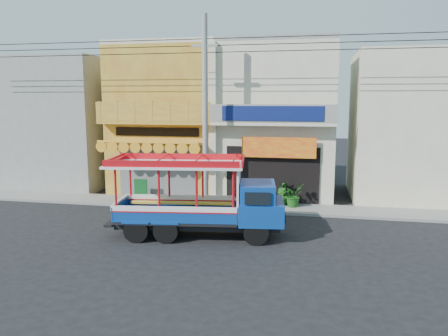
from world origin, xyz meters
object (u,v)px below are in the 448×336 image
utility_pole (208,103)px  songthaew_truck (210,199)px  potted_plant_b (282,196)px  potted_plant_a (293,195)px  green_sign (141,191)px  potted_plant_c (285,193)px

utility_pole → songthaew_truck: bearing=-75.8°
potted_plant_b → potted_plant_a: bearing=-147.1°
utility_pole → songthaew_truck: 5.46m
utility_pole → green_sign: utility_pole is taller
green_sign → potted_plant_b: bearing=0.6°
potted_plant_a → songthaew_truck: bearing=-177.7°
potted_plant_a → potted_plant_b: potted_plant_a is taller
potted_plant_b → potted_plant_c: potted_plant_c is taller
potted_plant_b → potted_plant_c: 0.33m
songthaew_truck → potted_plant_b: songthaew_truck is taller
potted_plant_b → green_sign: bearing=43.0°
potted_plant_b → songthaew_truck: bearing=107.5°
green_sign → potted_plant_a: potted_plant_a is taller
potted_plant_a → potted_plant_b: 0.56m
utility_pole → potted_plant_c: (3.50, 1.35, -4.35)m
potted_plant_b → utility_pole: bearing=59.8°
utility_pole → potted_plant_b: 5.70m
potted_plant_a → potted_plant_c: bearing=80.8°
utility_pole → potted_plant_c: utility_pole is taller
green_sign → songthaew_truck: bearing=-45.9°
potted_plant_b → potted_plant_c: bearing=-70.3°
potted_plant_c → green_sign: bearing=-56.4°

